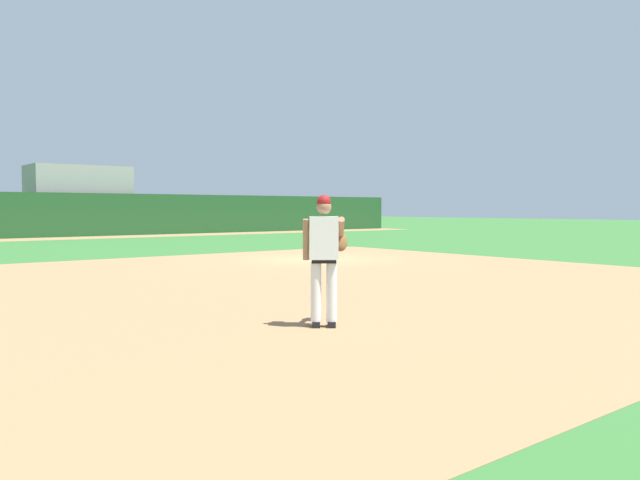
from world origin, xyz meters
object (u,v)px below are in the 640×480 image
object	(u,v)px
first_base_bag	(316,258)
baseball	(317,266)
pitcher	(325,252)
first_baseman	(323,236)

from	to	relation	value
first_base_bag	baseball	world-z (taller)	first_base_bag
pitcher	first_baseman	size ratio (longest dim) A/B	1.39
baseball	first_baseman	size ratio (longest dim) A/B	0.06
first_base_bag	baseball	size ratio (longest dim) A/B	5.14
baseball	pitcher	size ratio (longest dim) A/B	0.04
first_base_bag	baseball	bearing A→B (deg)	-127.44
pitcher	baseball	bearing A→B (deg)	52.54
pitcher	first_baseman	bearing A→B (deg)	51.40
first_baseman	baseball	bearing A→B (deg)	-131.73
pitcher	first_baseman	world-z (taller)	pitcher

